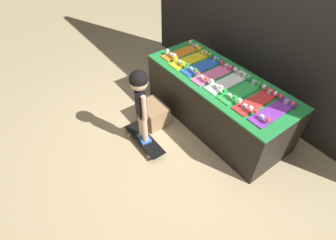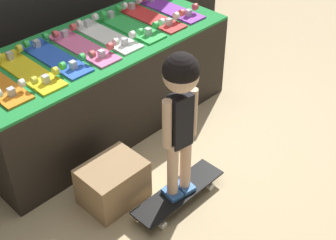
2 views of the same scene
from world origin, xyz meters
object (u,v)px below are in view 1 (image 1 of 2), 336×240
(skateboard_yellow_on_rack, at_px, (191,59))
(skateboard_purple_on_rack, at_px, (274,111))
(skateboard_green_on_rack, at_px, (242,91))
(child, at_px, (140,95))
(skateboard_orange_on_rack, at_px, (183,51))
(skateboard_pink_on_rack, at_px, (214,74))
(skateboard_red_on_rack, at_px, (257,100))
(storage_box, at_px, (153,114))
(skateboard_blue_on_rack, at_px, (203,65))
(skateboard_on_floor, at_px, (144,140))
(skateboard_white_on_rack, at_px, (228,81))

(skateboard_yellow_on_rack, bearing_deg, skateboard_purple_on_rack, 0.76)
(skateboard_green_on_rack, height_order, child, child)
(skateboard_orange_on_rack, bearing_deg, skateboard_pink_on_rack, -2.27)
(skateboard_red_on_rack, height_order, storage_box, skateboard_red_on_rack)
(skateboard_blue_on_rack, height_order, skateboard_red_on_rack, same)
(skateboard_pink_on_rack, distance_m, child, 1.04)
(skateboard_green_on_rack, bearing_deg, skateboard_blue_on_rack, 179.34)
(skateboard_pink_on_rack, distance_m, skateboard_red_on_rack, 0.67)
(skateboard_green_on_rack, height_order, storage_box, skateboard_green_on_rack)
(skateboard_blue_on_rack, distance_m, skateboard_purple_on_rack, 1.12)
(skateboard_orange_on_rack, height_order, child, child)
(skateboard_pink_on_rack, bearing_deg, skateboard_on_floor, -95.57)
(skateboard_yellow_on_rack, xyz_separation_m, child, (0.35, -1.03, 0.08))
(skateboard_blue_on_rack, bearing_deg, skateboard_on_floor, -83.32)
(skateboard_yellow_on_rack, relative_size, skateboard_red_on_rack, 1.00)
(skateboard_green_on_rack, bearing_deg, skateboard_red_on_rack, 0.69)
(skateboard_yellow_on_rack, distance_m, skateboard_red_on_rack, 1.12)
(skateboard_red_on_rack, xyz_separation_m, storage_box, (-1.05, -0.72, -0.58))
(skateboard_on_floor, height_order, storage_box, storage_box)
(skateboard_green_on_rack, xyz_separation_m, skateboard_red_on_rack, (0.22, 0.00, 0.00))
(skateboard_red_on_rack, distance_m, storage_box, 1.40)
(skateboard_orange_on_rack, xyz_separation_m, skateboard_on_floor, (0.57, -1.06, -0.65))
(skateboard_pink_on_rack, relative_size, skateboard_purple_on_rack, 1.00)
(skateboard_white_on_rack, xyz_separation_m, skateboard_green_on_rack, (0.22, -0.01, 0.00))
(skateboard_green_on_rack, distance_m, storage_box, 1.24)
(skateboard_white_on_rack, relative_size, skateboard_green_on_rack, 1.00)
(storage_box, bearing_deg, skateboard_purple_on_rack, 29.68)
(skateboard_blue_on_rack, relative_size, skateboard_pink_on_rack, 1.00)
(skateboard_red_on_rack, xyz_separation_m, child, (-0.77, -1.05, 0.08))
(skateboard_orange_on_rack, distance_m, storage_box, 0.98)
(skateboard_orange_on_rack, bearing_deg, storage_box, -68.44)
(skateboard_blue_on_rack, bearing_deg, skateboard_pink_on_rack, -4.61)
(skateboard_orange_on_rack, height_order, skateboard_purple_on_rack, same)
(skateboard_blue_on_rack, height_order, skateboard_purple_on_rack, same)
(skateboard_blue_on_rack, bearing_deg, child, -83.32)
(skateboard_on_floor, xyz_separation_m, child, (0.00, 0.00, 0.73))
(skateboard_orange_on_rack, xyz_separation_m, skateboard_red_on_rack, (1.34, -0.01, 0.00))
(skateboard_yellow_on_rack, xyz_separation_m, skateboard_on_floor, (0.35, -1.03, -0.65))
(skateboard_green_on_rack, height_order, skateboard_red_on_rack, same)
(skateboard_yellow_on_rack, height_order, child, child)
(skateboard_yellow_on_rack, relative_size, skateboard_green_on_rack, 1.00)
(child, bearing_deg, skateboard_on_floor, 0.00)
(skateboard_purple_on_rack, height_order, skateboard_on_floor, skateboard_purple_on_rack)
(skateboard_orange_on_rack, bearing_deg, skateboard_blue_on_rack, -1.09)
(skateboard_yellow_on_rack, distance_m, skateboard_blue_on_rack, 0.22)
(skateboard_pink_on_rack, bearing_deg, skateboard_red_on_rack, 1.11)
(child, bearing_deg, skateboard_green_on_rack, 70.99)
(skateboard_yellow_on_rack, bearing_deg, skateboard_blue_on_rack, 4.77)
(skateboard_white_on_rack, xyz_separation_m, skateboard_purple_on_rack, (0.67, -0.00, 0.00))
(skateboard_white_on_rack, bearing_deg, child, -107.13)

